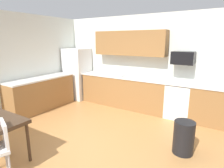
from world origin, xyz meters
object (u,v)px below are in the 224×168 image
Objects in this scene: microwave at (183,58)px; trash_bin at (184,137)px; oven_range at (179,100)px; refrigerator at (77,74)px.

microwave reaches higher than trash_bin.
oven_range reaches higher than trash_bin.
refrigerator is 3.44m from oven_range.
oven_range is at bearing 106.10° from trash_bin.
microwave is 2.18m from trash_bin.
trash_bin is at bearing -21.66° from refrigerator.
refrigerator is 3.17× the size of microwave.
refrigerator is at bearing -176.98° from microwave.
oven_range is (3.41, 0.08, -0.40)m from refrigerator.
microwave is (3.41, 0.18, 0.69)m from refrigerator.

